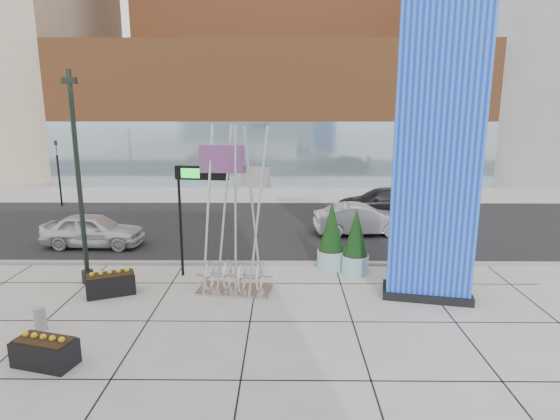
{
  "coord_description": "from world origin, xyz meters",
  "views": [
    {
      "loc": [
        2.0,
        -13.62,
        6.17
      ],
      "look_at": [
        1.85,
        2.0,
        2.68
      ],
      "focal_mm": 30.0,
      "sensor_mm": 36.0,
      "label": 1
    }
  ],
  "objects_px": {
    "public_art_sculpture": "(234,250)",
    "car_white_west": "(93,231)",
    "overhead_street_sign": "(198,182)",
    "car_silver_mid": "(361,220)",
    "lamp_post": "(81,200)",
    "concrete_bollard": "(40,318)",
    "blue_pylon": "(436,160)"
  },
  "relations": [
    {
      "from": "concrete_bollard",
      "to": "car_silver_mid",
      "type": "distance_m",
      "value": 14.58
    },
    {
      "from": "lamp_post",
      "to": "public_art_sculpture",
      "type": "bearing_deg",
      "value": -7.68
    },
    {
      "from": "blue_pylon",
      "to": "lamp_post",
      "type": "xyz_separation_m",
      "value": [
        -11.69,
        1.15,
        -1.53
      ]
    },
    {
      "from": "concrete_bollard",
      "to": "overhead_street_sign",
      "type": "xyz_separation_m",
      "value": [
        3.8,
        4.31,
        3.19
      ]
    },
    {
      "from": "car_white_west",
      "to": "blue_pylon",
      "type": "bearing_deg",
      "value": -110.17
    },
    {
      "from": "overhead_street_sign",
      "to": "car_white_west",
      "type": "height_order",
      "value": "overhead_street_sign"
    },
    {
      "from": "blue_pylon",
      "to": "car_silver_mid",
      "type": "bearing_deg",
      "value": 109.31
    },
    {
      "from": "blue_pylon",
      "to": "public_art_sculpture",
      "type": "height_order",
      "value": "blue_pylon"
    },
    {
      "from": "lamp_post",
      "to": "car_white_west",
      "type": "relative_size",
      "value": 1.67
    },
    {
      "from": "car_white_west",
      "to": "lamp_post",
      "type": "bearing_deg",
      "value": -158.53
    },
    {
      "from": "blue_pylon",
      "to": "car_white_west",
      "type": "bearing_deg",
      "value": 169.41
    },
    {
      "from": "concrete_bollard",
      "to": "public_art_sculpture",
      "type": "bearing_deg",
      "value": 28.48
    },
    {
      "from": "overhead_street_sign",
      "to": "car_silver_mid",
      "type": "xyz_separation_m",
      "value": [
        6.79,
        5.7,
        -2.77
      ]
    },
    {
      "from": "public_art_sculpture",
      "to": "overhead_street_sign",
      "type": "xyz_separation_m",
      "value": [
        -1.41,
        1.49,
        2.04
      ]
    },
    {
      "from": "concrete_bollard",
      "to": "overhead_street_sign",
      "type": "relative_size",
      "value": 0.16
    },
    {
      "from": "blue_pylon",
      "to": "car_silver_mid",
      "type": "xyz_separation_m",
      "value": [
        -0.98,
        7.62,
        -3.78
      ]
    },
    {
      "from": "blue_pylon",
      "to": "concrete_bollard",
      "type": "distance_m",
      "value": 12.54
    },
    {
      "from": "lamp_post",
      "to": "public_art_sculpture",
      "type": "distance_m",
      "value": 5.59
    },
    {
      "from": "lamp_post",
      "to": "public_art_sculpture",
      "type": "height_order",
      "value": "lamp_post"
    },
    {
      "from": "public_art_sculpture",
      "to": "overhead_street_sign",
      "type": "relative_size",
      "value": 1.37
    },
    {
      "from": "lamp_post",
      "to": "car_white_west",
      "type": "distance_m",
      "value": 5.12
    },
    {
      "from": "public_art_sculpture",
      "to": "car_white_west",
      "type": "height_order",
      "value": "public_art_sculpture"
    },
    {
      "from": "blue_pylon",
      "to": "overhead_street_sign",
      "type": "height_order",
      "value": "blue_pylon"
    },
    {
      "from": "concrete_bollard",
      "to": "car_white_west",
      "type": "bearing_deg",
      "value": 101.65
    },
    {
      "from": "blue_pylon",
      "to": "overhead_street_sign",
      "type": "bearing_deg",
      "value": 178.15
    },
    {
      "from": "public_art_sculpture",
      "to": "car_silver_mid",
      "type": "relative_size",
      "value": 1.24
    },
    {
      "from": "car_white_west",
      "to": "car_silver_mid",
      "type": "height_order",
      "value": "car_white_west"
    },
    {
      "from": "public_art_sculpture",
      "to": "car_silver_mid",
      "type": "xyz_separation_m",
      "value": [
        5.38,
        7.19,
        -0.73
      ]
    },
    {
      "from": "car_white_west",
      "to": "overhead_street_sign",
      "type": "bearing_deg",
      "value": -120.96
    },
    {
      "from": "car_white_west",
      "to": "car_silver_mid",
      "type": "relative_size",
      "value": 0.97
    },
    {
      "from": "concrete_bollard",
      "to": "overhead_street_sign",
      "type": "distance_m",
      "value": 6.57
    },
    {
      "from": "car_silver_mid",
      "to": "concrete_bollard",
      "type": "bearing_deg",
      "value": 129.01
    }
  ]
}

